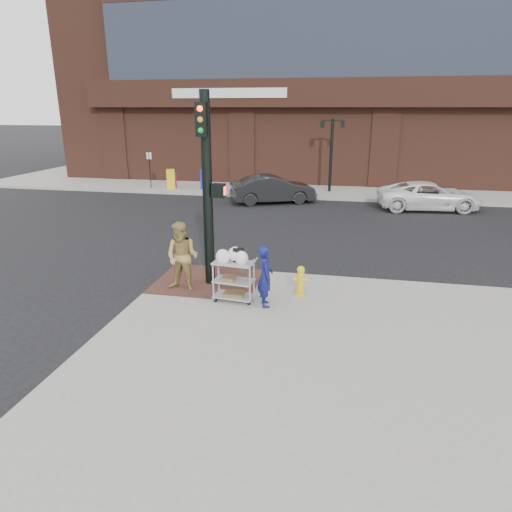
% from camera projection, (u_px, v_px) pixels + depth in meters
% --- Properties ---
extents(ground, '(220.00, 220.00, 0.00)m').
position_uv_depth(ground, '(220.00, 300.00, 11.72)').
color(ground, black).
rests_on(ground, ground).
extents(sidewalk_far, '(65.00, 36.00, 0.15)m').
position_uv_depth(sidewalk_far, '(462.00, 165.00, 39.16)').
color(sidewalk_far, gray).
rests_on(sidewalk_far, ground).
extents(brick_curb_ramp, '(2.80, 2.40, 0.01)m').
position_uv_depth(brick_curb_ramp, '(208.00, 281.00, 12.62)').
color(brick_curb_ramp, '#4A2623').
rests_on(brick_curb_ramp, sidewalk_near).
extents(lamp_post, '(1.32, 0.22, 4.00)m').
position_uv_depth(lamp_post, '(331.00, 147.00, 25.44)').
color(lamp_post, black).
rests_on(lamp_post, sidewalk_far).
extents(parking_sign, '(0.05, 0.05, 2.20)m').
position_uv_depth(parking_sign, '(150.00, 169.00, 26.92)').
color(parking_sign, black).
rests_on(parking_sign, sidewalk_far).
extents(traffic_signal_pole, '(0.61, 0.51, 5.00)m').
position_uv_depth(traffic_signal_pole, '(208.00, 185.00, 11.65)').
color(traffic_signal_pole, black).
rests_on(traffic_signal_pole, sidewalk_near).
extents(woman_blue, '(0.52, 0.64, 1.52)m').
position_uv_depth(woman_blue, '(265.00, 276.00, 10.84)').
color(woman_blue, '#111558').
rests_on(woman_blue, sidewalk_near).
extents(pedestrian_tan, '(0.95, 0.78, 1.82)m').
position_uv_depth(pedestrian_tan, '(182.00, 257.00, 11.75)').
color(pedestrian_tan, '#A1884B').
rests_on(pedestrian_tan, sidewalk_near).
extents(sedan_dark, '(4.60, 3.10, 1.43)m').
position_uv_depth(sedan_dark, '(273.00, 189.00, 23.53)').
color(sedan_dark, black).
rests_on(sedan_dark, ground).
extents(minivan_white, '(5.03, 2.75, 1.34)m').
position_uv_depth(minivan_white, '(429.00, 196.00, 21.99)').
color(minivan_white, white).
rests_on(minivan_white, ground).
extents(utility_cart, '(1.03, 0.65, 1.35)m').
position_uv_depth(utility_cart, '(234.00, 277.00, 11.18)').
color(utility_cart, '#9C9CA1').
rests_on(utility_cart, sidewalk_near).
extents(fire_hydrant, '(0.36, 0.25, 0.77)m').
position_uv_depth(fire_hydrant, '(301.00, 280.00, 11.60)').
color(fire_hydrant, yellow).
rests_on(fire_hydrant, sidewalk_near).
extents(newsbox_red, '(0.43, 0.41, 0.89)m').
position_uv_depth(newsbox_red, '(172.00, 180.00, 27.30)').
color(newsbox_red, red).
rests_on(newsbox_red, sidewalk_far).
extents(newsbox_yellow, '(0.60, 0.58, 1.13)m').
position_uv_depth(newsbox_yellow, '(171.00, 179.00, 26.98)').
color(newsbox_yellow, yellow).
rests_on(newsbox_yellow, sidewalk_far).
extents(newsbox_blue, '(0.60, 0.57, 1.14)m').
position_uv_depth(newsbox_blue, '(206.00, 179.00, 26.71)').
color(newsbox_blue, '#1B21B5').
rests_on(newsbox_blue, sidewalk_far).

